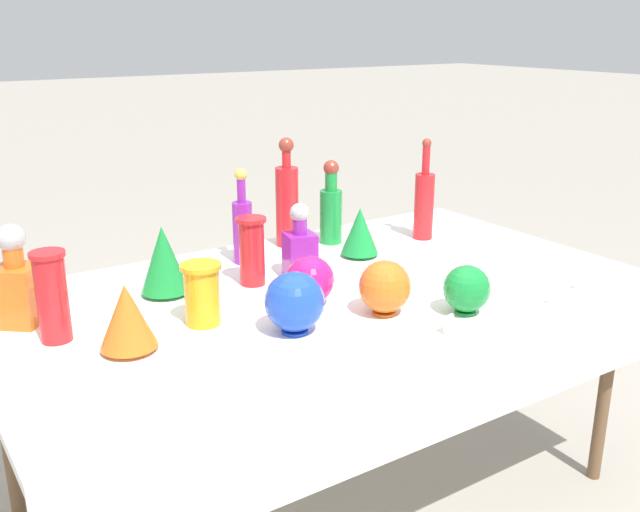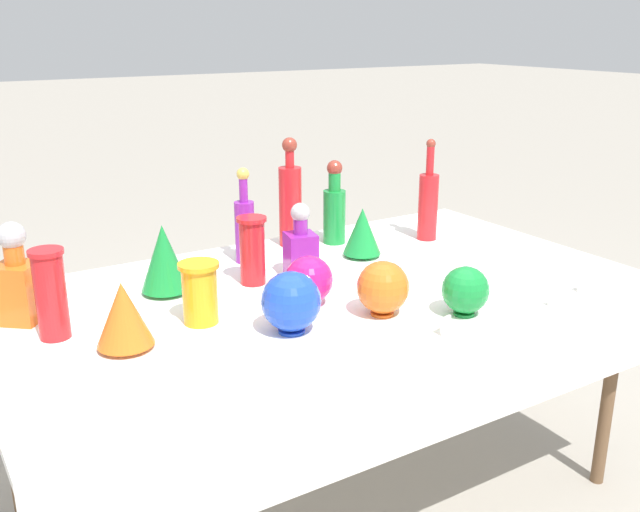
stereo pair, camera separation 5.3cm
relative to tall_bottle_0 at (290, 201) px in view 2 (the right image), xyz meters
The scene contains 22 objects.
ground_plane 1.03m from the tall_bottle_0, 108.24° to the right, with size 40.00×40.00×0.00m, color #A0998C.
display_table 0.52m from the tall_bottle_0, 107.13° to the right, with size 1.95×1.08×0.76m.
tall_bottle_0 is the anchor object (origin of this frame).
tall_bottle_1 0.51m from the tall_bottle_0, 23.44° to the right, with size 0.07×0.07×0.37m.
tall_bottle_2 0.24m from the tall_bottle_0, 158.71° to the right, with size 0.07×0.07×0.32m.
tall_bottle_3 0.16m from the tall_bottle_0, 21.84° to the right, with size 0.08×0.08×0.31m.
square_decanter_0 0.99m from the tall_bottle_0, 167.09° to the right, with size 0.15×0.15×0.28m.
square_decanter_1 0.36m from the tall_bottle_0, 114.52° to the right, with size 0.11×0.11×0.24m.
slender_vase_0 0.99m from the tall_bottle_0, 157.33° to the right, with size 0.09×0.09×0.24m.
slender_vase_1 0.74m from the tall_bottle_0, 138.70° to the right, with size 0.11×0.11×0.17m.
slender_vase_2 0.42m from the tall_bottle_0, 135.91° to the right, with size 0.09×0.09×0.21m.
fluted_vase_0 0.29m from the tall_bottle_0, 60.35° to the right, with size 0.13×0.13×0.17m.
fluted_vase_1 0.60m from the tall_bottle_0, 157.92° to the right, with size 0.14×0.14×0.21m.
fluted_vase_2 0.95m from the tall_bottle_0, 145.15° to the right, with size 0.14×0.14×0.17m.
round_bowl_0 0.83m from the tall_bottle_0, 84.26° to the right, with size 0.13×0.13×0.14m.
round_bowl_1 0.78m from the tall_bottle_0, 119.53° to the right, with size 0.16×0.16×0.16m.
round_bowl_2 0.71m from the tall_bottle_0, 98.79° to the right, with size 0.15×0.15×0.15m.
round_bowl_3 0.59m from the tall_bottle_0, 114.56° to the right, with size 0.14×0.14×0.14m.
price_tag_left 1.02m from the tall_bottle_0, 58.95° to the right, with size 0.06×0.01×0.04m, color white.
price_tag_center 0.99m from the tall_bottle_0, 68.49° to the right, with size 0.06×0.01×0.03m, color white.
price_tag_right 0.90m from the tall_bottle_0, 92.93° to the right, with size 0.05×0.01×0.05m, color white.
cardboard_box_behind_left 1.07m from the tall_bottle_0, 121.97° to the left, with size 0.58×0.44×0.37m.
Camera 2 is at (-1.08, -1.73, 1.53)m, focal length 40.00 mm.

